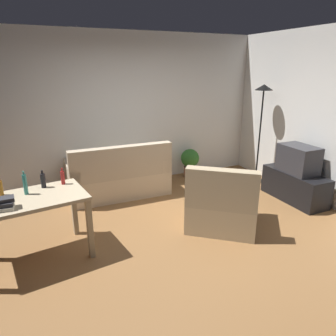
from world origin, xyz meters
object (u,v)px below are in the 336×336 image
at_px(tv_stand, 295,186).
at_px(bottle_dark, 43,180).
at_px(armchair, 222,205).
at_px(bottle_amber, 0,188).
at_px(tv, 298,159).
at_px(couch, 119,178).
at_px(potted_plant, 190,161).
at_px(bottle_tall, 25,184).
at_px(book_stack, 3,204).
at_px(desk, 29,207).
at_px(torchiere_lamp, 262,107).
at_px(bottle_red, 63,177).

xyz_separation_m(tv_stand, bottle_dark, (-3.79, 0.17, 0.61)).
distance_m(armchair, bottle_amber, 2.71).
distance_m(tv, bottle_amber, 4.24).
bearing_deg(tv_stand, bottle_dark, 87.36).
relative_size(couch, potted_plant, 2.91).
xyz_separation_m(bottle_amber, bottle_tall, (0.25, -0.08, 0.03)).
bearing_deg(book_stack, bottle_amber, 96.11).
xyz_separation_m(tv_stand, bottle_amber, (-4.23, 0.12, 0.61)).
relative_size(desk, book_stack, 6.05).
bearing_deg(book_stack, torchiere_lamp, 16.78).
relative_size(torchiere_lamp, bottle_dark, 8.68).
relative_size(torchiere_lamp, book_stack, 8.48).
xyz_separation_m(bottle_amber, bottle_dark, (0.44, 0.06, -0.00)).
relative_size(bottle_dark, bottle_red, 1.03).
bearing_deg(bottle_amber, bottle_tall, -18.29).
bearing_deg(bottle_tall, torchiere_lamp, 13.23).
distance_m(desk, bottle_dark, 0.37).
bearing_deg(tv_stand, bottle_red, 86.84).
xyz_separation_m(desk, bottle_red, (0.40, 0.27, 0.20)).
bearing_deg(torchiere_lamp, potted_plant, 145.97).
xyz_separation_m(desk, potted_plant, (2.91, 1.76, -0.32)).
xyz_separation_m(couch, potted_plant, (1.53, 0.31, 0.02)).
xyz_separation_m(tv_stand, armchair, (-1.60, -0.29, 0.08)).
bearing_deg(bottle_tall, bottle_red, 21.85).
bearing_deg(bottle_dark, bottle_red, 5.75).
distance_m(torchiere_lamp, potted_plant, 1.68).
xyz_separation_m(potted_plant, bottle_amber, (-3.17, -1.57, 0.52)).
height_order(desk, armchair, armchair).
bearing_deg(bottle_dark, potted_plant, 28.97).
bearing_deg(bottle_dark, torchiere_lamp, 11.82).
xyz_separation_m(couch, tv, (2.59, -1.37, 0.39)).
relative_size(bottle_red, book_stack, 0.95).
bearing_deg(tv_stand, bottle_tall, 89.53).
relative_size(tv, bottle_amber, 2.87).
height_order(torchiere_lamp, book_stack, torchiere_lamp).
relative_size(tv_stand, bottle_amber, 5.26).
distance_m(tv, armchair, 1.67).
xyz_separation_m(tv_stand, potted_plant, (-1.06, 1.69, 0.09)).
bearing_deg(armchair, couch, -21.14).
bearing_deg(tv, tv_stand, 90.00).
height_order(tv, book_stack, tv).
distance_m(tv, potted_plant, 2.03).
height_order(tv_stand, bottle_red, bottle_red).
bearing_deg(bottle_amber, couch, 37.44).
height_order(tv, bottle_red, bottle_red).
height_order(bottle_amber, bottle_dark, same).
bearing_deg(bottle_amber, bottle_dark, 7.61).
bearing_deg(couch, armchair, 120.66).
relative_size(tv_stand, torchiere_lamp, 0.61).
bearing_deg(bottle_amber, torchiere_lamp, 11.39).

